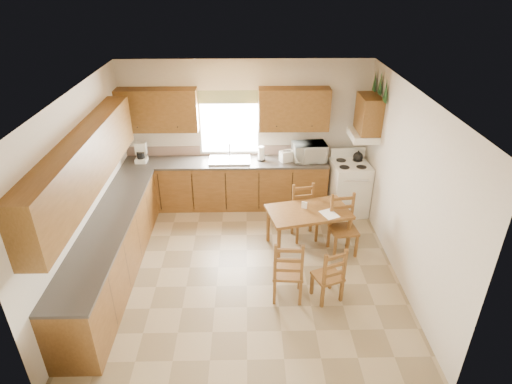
{
  "coord_description": "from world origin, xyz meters",
  "views": [
    {
      "loc": [
        0.03,
        -5.27,
        4.14
      ],
      "look_at": [
        0.15,
        0.3,
        1.15
      ],
      "focal_mm": 30.0,
      "sensor_mm": 36.0,
      "label": 1
    }
  ],
  "objects_px": {
    "stove": "(348,188)",
    "chair_far_right": "(305,214)",
    "chair_near_left": "(328,273)",
    "chair_near_right": "(288,268)",
    "chair_far_left": "(344,226)",
    "microwave": "(309,152)",
    "dining_table": "(307,229)"
  },
  "relations": [
    {
      "from": "microwave",
      "to": "dining_table",
      "type": "bearing_deg",
      "value": -102.11
    },
    {
      "from": "stove",
      "to": "chair_near_left",
      "type": "height_order",
      "value": "stove"
    },
    {
      "from": "stove",
      "to": "dining_table",
      "type": "bearing_deg",
      "value": -134.08
    },
    {
      "from": "chair_near_left",
      "to": "microwave",
      "type": "bearing_deg",
      "value": -112.66
    },
    {
      "from": "dining_table",
      "to": "chair_near_right",
      "type": "relative_size",
      "value": 1.31
    },
    {
      "from": "dining_table",
      "to": "chair_near_left",
      "type": "xyz_separation_m",
      "value": [
        0.12,
        -1.23,
        0.09
      ]
    },
    {
      "from": "microwave",
      "to": "chair_near_right",
      "type": "distance_m",
      "value": 2.74
    },
    {
      "from": "dining_table",
      "to": "chair_far_left",
      "type": "bearing_deg",
      "value": -30.07
    },
    {
      "from": "chair_near_right",
      "to": "stove",
      "type": "bearing_deg",
      "value": -115.34
    },
    {
      "from": "chair_near_left",
      "to": "chair_near_right",
      "type": "relative_size",
      "value": 0.88
    },
    {
      "from": "dining_table",
      "to": "chair_far_left",
      "type": "distance_m",
      "value": 0.59
    },
    {
      "from": "microwave",
      "to": "chair_near_left",
      "type": "xyz_separation_m",
      "value": [
        -0.05,
        -2.65,
        -0.66
      ]
    },
    {
      "from": "stove",
      "to": "chair_near_left",
      "type": "relative_size",
      "value": 1.12
    },
    {
      "from": "chair_near_left",
      "to": "stove",
      "type": "bearing_deg",
      "value": -129.66
    },
    {
      "from": "stove",
      "to": "chair_far_left",
      "type": "distance_m",
      "value": 1.33
    },
    {
      "from": "chair_near_right",
      "to": "microwave",
      "type": "bearing_deg",
      "value": -98.62
    },
    {
      "from": "stove",
      "to": "chair_near_left",
      "type": "xyz_separation_m",
      "value": [
        -0.77,
        -2.35,
        -0.05
      ]
    },
    {
      "from": "microwave",
      "to": "chair_near_right",
      "type": "height_order",
      "value": "microwave"
    },
    {
      "from": "chair_near_left",
      "to": "chair_near_right",
      "type": "height_order",
      "value": "chair_near_right"
    },
    {
      "from": "dining_table",
      "to": "chair_near_right",
      "type": "height_order",
      "value": "chair_near_right"
    },
    {
      "from": "microwave",
      "to": "chair_far_left",
      "type": "distance_m",
      "value": 1.74
    },
    {
      "from": "stove",
      "to": "dining_table",
      "type": "relative_size",
      "value": 0.75
    },
    {
      "from": "microwave",
      "to": "chair_far_right",
      "type": "distance_m",
      "value": 1.32
    },
    {
      "from": "dining_table",
      "to": "chair_near_left",
      "type": "relative_size",
      "value": 1.48
    },
    {
      "from": "stove",
      "to": "chair_far_right",
      "type": "bearing_deg",
      "value": -142.19
    },
    {
      "from": "chair_far_left",
      "to": "chair_far_right",
      "type": "bearing_deg",
      "value": 135.09
    },
    {
      "from": "stove",
      "to": "chair_far_right",
      "type": "height_order",
      "value": "stove"
    },
    {
      "from": "chair_far_left",
      "to": "stove",
      "type": "bearing_deg",
      "value": 67.69
    },
    {
      "from": "chair_near_right",
      "to": "chair_far_left",
      "type": "bearing_deg",
      "value": -129.22
    },
    {
      "from": "microwave",
      "to": "chair_far_left",
      "type": "bearing_deg",
      "value": -81.91
    },
    {
      "from": "chair_near_left",
      "to": "chair_near_right",
      "type": "distance_m",
      "value": 0.55
    },
    {
      "from": "stove",
      "to": "chair_near_right",
      "type": "relative_size",
      "value": 0.98
    }
  ]
}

